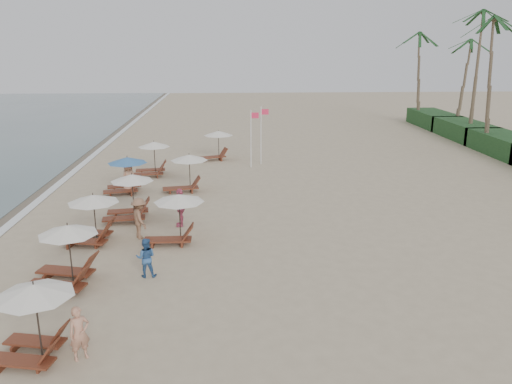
{
  "coord_description": "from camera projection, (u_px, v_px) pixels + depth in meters",
  "views": [
    {
      "loc": [
        -0.41,
        -17.42,
        8.47
      ],
      "look_at": [
        1.0,
        7.6,
        1.3
      ],
      "focal_mm": 35.89,
      "sensor_mm": 36.0,
      "label": 1
    }
  ],
  "objects": [
    {
      "name": "lounger_station_3",
      "position": [
        128.0,
        199.0,
        25.61
      ],
      "size": [
        2.64,
        2.19,
        2.36
      ],
      "color": "maroon",
      "rests_on": "ground"
    },
    {
      "name": "beachgoer_far_a",
      "position": [
        180.0,
        207.0,
        24.76
      ],
      "size": [
        0.54,
        1.14,
        1.89
      ],
      "primitive_type": "imported",
      "rotation": [
        0.0,
        0.0,
        4.78
      ],
      "color": "#CB5174",
      "rests_on": "ground"
    },
    {
      "name": "beachgoer_near",
      "position": [
        79.0,
        333.0,
        14.19
      ],
      "size": [
        0.69,
        0.64,
        1.59
      ],
      "primitive_type": "imported",
      "rotation": [
        0.0,
        0.0,
        0.59
      ],
      "color": "tan",
      "rests_on": "ground"
    },
    {
      "name": "ground",
      "position": [
        241.0,
        282.0,
        19.08
      ],
      "size": [
        160.0,
        160.0,
        0.0
      ],
      "primitive_type": "plane",
      "color": "tan",
      "rests_on": "ground"
    },
    {
      "name": "lounger_station_2",
      "position": [
        90.0,
        219.0,
        22.65
      ],
      "size": [
        2.62,
        2.25,
        2.2
      ],
      "color": "maroon",
      "rests_on": "ground"
    },
    {
      "name": "inland_station_2",
      "position": [
        215.0,
        143.0,
        39.09
      ],
      "size": [
        2.86,
        2.29,
        2.22
      ],
      "color": "maroon",
      "rests_on": "ground"
    },
    {
      "name": "lounger_station_4",
      "position": [
        124.0,
        175.0,
        30.37
      ],
      "size": [
        2.69,
        2.33,
        2.17
      ],
      "color": "maroon",
      "rests_on": "ground"
    },
    {
      "name": "lounger_station_0",
      "position": [
        31.0,
        319.0,
        14.1
      ],
      "size": [
        2.41,
        2.18,
        2.27
      ],
      "color": "maroon",
      "rests_on": "ground"
    },
    {
      "name": "wet_sand_band",
      "position": [
        8.0,
        207.0,
        28.0
      ],
      "size": [
        3.2,
        140.0,
        0.01
      ],
      "primitive_type": "cube",
      "color": "#6B5E4C",
      "rests_on": "ground"
    },
    {
      "name": "flag_pole_far",
      "position": [
        261.0,
        132.0,
        37.54
      ],
      "size": [
        0.59,
        0.08,
        4.26
      ],
      "color": "silver",
      "rests_on": "ground"
    },
    {
      "name": "foam_line",
      "position": [
        32.0,
        206.0,
        28.07
      ],
      "size": [
        0.5,
        140.0,
        0.02
      ],
      "primitive_type": "cube",
      "color": "white",
      "rests_on": "ground"
    },
    {
      "name": "beachgoer_mid_a",
      "position": [
        146.0,
        258.0,
        19.32
      ],
      "size": [
        0.76,
        0.6,
        1.54
      ],
      "primitive_type": "imported",
      "rotation": [
        0.0,
        0.0,
        3.16
      ],
      "color": "#315D95",
      "rests_on": "ground"
    },
    {
      "name": "beachgoer_far_b",
      "position": [
        129.0,
        177.0,
        30.41
      ],
      "size": [
        1.07,
        1.1,
        1.9
      ],
      "primitive_type": "imported",
      "rotation": [
        0.0,
        0.0,
        0.85
      ],
      "color": "tan",
      "rests_on": "ground"
    },
    {
      "name": "lounger_station_1",
      "position": [
        63.0,
        259.0,
        18.54
      ],
      "size": [
        2.7,
        2.46,
        2.33
      ],
      "color": "maroon",
      "rests_on": "ground"
    },
    {
      "name": "beachgoer_mid_b",
      "position": [
        139.0,
        218.0,
        23.17
      ],
      "size": [
        1.21,
        1.42,
        1.91
      ],
      "primitive_type": "imported",
      "rotation": [
        0.0,
        0.0,
        2.06
      ],
      "color": "brown",
      "rests_on": "ground"
    },
    {
      "name": "flag_pole_near",
      "position": [
        251.0,
        136.0,
        36.47
      ],
      "size": [
        0.6,
        0.08,
        4.15
      ],
      "color": "silver",
      "rests_on": "ground"
    },
    {
      "name": "inland_station_1",
      "position": [
        185.0,
        171.0,
        30.56
      ],
      "size": [
        2.85,
        2.24,
        2.22
      ],
      "color": "maroon",
      "rests_on": "ground"
    },
    {
      "name": "inland_station_0",
      "position": [
        174.0,
        215.0,
        22.42
      ],
      "size": [
        2.77,
        2.24,
        2.22
      ],
      "color": "maroon",
      "rests_on": "ground"
    },
    {
      "name": "lounger_station_5",
      "position": [
        151.0,
        160.0,
        34.43
      ],
      "size": [
        2.57,
        2.12,
        2.32
      ],
      "color": "maroon",
      "rests_on": "ground"
    }
  ]
}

